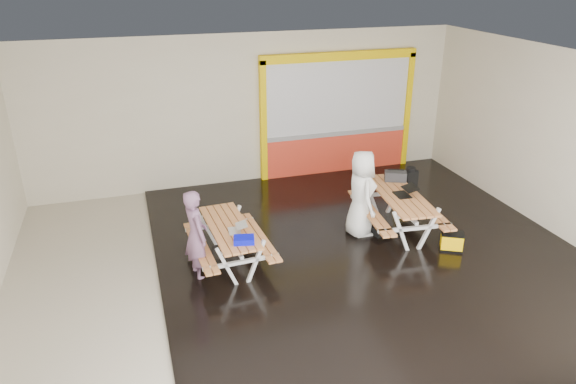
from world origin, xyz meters
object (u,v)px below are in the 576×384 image
object	(u,v)px
person_left	(196,235)
fluke_bag	(452,242)
blue_pouch	(244,240)
laptop_left	(237,229)
picnic_table_left	(230,235)
backpack	(410,178)
picnic_table_right	(399,203)
toolbox	(395,176)
laptop_right	(405,192)
dark_case	(381,230)
person_right	(361,194)

from	to	relation	value
person_left	fluke_bag	bearing A→B (deg)	-108.66
blue_pouch	fluke_bag	xyz separation A→B (m)	(3.84, -0.14, -0.59)
laptop_left	fluke_bag	world-z (taller)	laptop_left
picnic_table_left	backpack	world-z (taller)	backpack
picnic_table_right	backpack	distance (m)	1.04
toolbox	backpack	xyz separation A→B (m)	(0.44, 0.17, -0.17)
picnic_table_left	laptop_right	xyz separation A→B (m)	(3.44, 0.15, 0.30)
dark_case	fluke_bag	size ratio (longest dim) A/B	0.78
picnic_table_left	fluke_bag	size ratio (longest dim) A/B	4.09
blue_pouch	dark_case	size ratio (longest dim) A/B	0.88
person_left	laptop_right	size ratio (longest dim) A/B	3.77
picnic_table_left	person_left	bearing A→B (deg)	-159.82
laptop_left	toolbox	distance (m)	3.67
backpack	laptop_left	bearing A→B (deg)	-162.68
person_right	backpack	distance (m)	1.58
picnic_table_right	laptop_right	world-z (taller)	laptop_right
picnic_table_left	laptop_right	distance (m)	3.46
backpack	dark_case	xyz separation A→B (m)	(-1.03, -0.84, -0.64)
laptop_right	laptop_left	bearing A→B (deg)	-173.83
picnic_table_left	picnic_table_right	xyz separation A→B (m)	(3.38, 0.23, 0.05)
person_left	laptop_right	bearing A→B (deg)	-96.46
picnic_table_left	person_left	xyz separation A→B (m)	(-0.60, -0.22, 0.21)
picnic_table_left	laptop_left	xyz separation A→B (m)	(0.09, -0.21, 0.22)
person_left	fluke_bag	world-z (taller)	person_left
person_left	person_right	size ratio (longest dim) A/B	0.92
picnic_table_right	picnic_table_left	bearing A→B (deg)	-176.12
person_right	dark_case	xyz separation A→B (m)	(0.39, -0.17, -0.75)
person_right	dark_case	world-z (taller)	person_right
laptop_left	fluke_bag	xyz separation A→B (m)	(3.86, -0.56, -0.58)
laptop_left	toolbox	xyz separation A→B (m)	(3.51, 1.07, 0.13)
laptop_right	dark_case	xyz separation A→B (m)	(-0.43, 0.03, -0.76)
picnic_table_left	blue_pouch	bearing A→B (deg)	-79.66
laptop_left	laptop_right	distance (m)	3.37
person_right	laptop_right	bearing A→B (deg)	-100.28
dark_case	backpack	bearing A→B (deg)	38.97
blue_pouch	backpack	distance (m)	4.26
fluke_bag	laptop_left	bearing A→B (deg)	171.69
person_right	fluke_bag	size ratio (longest dim) A/B	3.59
laptop_left	dark_case	distance (m)	3.02
person_left	person_right	bearing A→B (deg)	-91.65
person_left	blue_pouch	world-z (taller)	person_left
blue_pouch	dark_case	distance (m)	3.08
person_right	toolbox	xyz separation A→B (m)	(0.98, 0.50, 0.06)
laptop_left	person_right	bearing A→B (deg)	12.54
person_left	dark_case	world-z (taller)	person_left
toolbox	blue_pouch	bearing A→B (deg)	-156.89
person_right	backpack	world-z (taller)	person_right
picnic_table_right	backpack	xyz separation A→B (m)	(0.67, 0.79, 0.12)
fluke_bag	picnic_table_right	bearing A→B (deg)	119.79
picnic_table_left	backpack	size ratio (longest dim) A/B	4.06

